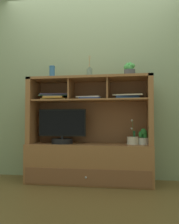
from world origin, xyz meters
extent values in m
cube|color=brown|center=(0.00, 0.00, -0.01)|extent=(6.00, 6.00, 0.02)
cube|color=gray|center=(0.00, 0.27, 1.40)|extent=(6.00, 0.02, 2.80)
cube|color=#915D35|center=(0.00, 0.00, 0.24)|extent=(1.53, 0.47, 0.47)
cube|color=brown|center=(0.00, -0.24, 0.11)|extent=(1.47, 0.01, 0.19)
sphere|color=silver|center=(0.00, -0.26, 0.11)|extent=(0.02, 0.02, 0.02)
cube|color=#915D35|center=(-0.74, 0.00, 0.89)|extent=(0.06, 0.39, 0.83)
cube|color=#915D35|center=(0.74, 0.00, 0.89)|extent=(0.06, 0.39, 0.83)
cube|color=brown|center=(0.00, 0.18, 0.87)|extent=(1.47, 0.02, 0.80)
cube|color=#915D35|center=(0.00, 0.00, 1.29)|extent=(1.53, 0.39, 0.03)
cube|color=#915D35|center=(0.00, 0.00, 1.02)|extent=(1.41, 0.35, 0.02)
cube|color=#915D35|center=(-0.24, 0.00, 1.15)|extent=(0.02, 0.33, 0.25)
cube|color=#915D35|center=(0.24, 0.00, 1.15)|extent=(0.02, 0.33, 0.25)
cylinder|color=black|center=(-0.34, -0.03, 0.51)|extent=(0.26, 0.26, 0.06)
cylinder|color=black|center=(-0.34, -0.03, 0.55)|extent=(0.04, 0.04, 0.03)
cube|color=black|center=(-0.34, -0.03, 0.74)|extent=(0.60, 0.03, 0.34)
cube|color=black|center=(-0.34, -0.05, 0.74)|extent=(0.57, 0.00, 0.31)
cylinder|color=beige|center=(0.53, 0.01, 0.52)|extent=(0.14, 0.14, 0.09)
cylinder|color=beige|center=(0.53, 0.01, 0.48)|extent=(0.16, 0.16, 0.01)
cylinder|color=#4C6B38|center=(0.53, 0.01, 0.67)|extent=(0.01, 0.01, 0.20)
sphere|color=silver|center=(0.52, 0.03, 0.67)|extent=(0.02, 0.02, 0.02)
sphere|color=silver|center=(0.52, 0.03, 0.77)|extent=(0.03, 0.03, 0.03)
ellipsoid|color=#205833|center=(0.55, 0.00, 0.60)|extent=(0.04, 0.05, 0.09)
ellipsoid|color=#205833|center=(0.55, 0.02, 0.60)|extent=(0.04, 0.05, 0.09)
cylinder|color=silver|center=(0.66, 0.02, 0.51)|extent=(0.12, 0.12, 0.08)
cylinder|color=silver|center=(0.66, 0.02, 0.48)|extent=(0.14, 0.14, 0.01)
ellipsoid|color=#267935|center=(0.68, 0.02, 0.59)|extent=(0.05, 0.07, 0.12)
ellipsoid|color=#267935|center=(0.65, 0.04, 0.59)|extent=(0.04, 0.06, 0.08)
ellipsoid|color=#267935|center=(0.63, 0.01, 0.60)|extent=(0.05, 0.04, 0.08)
ellipsoid|color=#267935|center=(0.66, -0.01, 0.63)|extent=(0.07, 0.04, 0.08)
cube|color=navy|center=(0.47, 0.00, 1.03)|extent=(0.28, 0.18, 0.02)
cube|color=#304882|center=(0.47, 0.01, 1.05)|extent=(0.31, 0.20, 0.02)
cube|color=beige|center=(0.48, 0.02, 1.07)|extent=(0.38, 0.27, 0.02)
cube|color=navy|center=(0.01, -0.02, 1.04)|extent=(0.28, 0.28, 0.02)
cube|color=beige|center=(0.00, -0.02, 1.05)|extent=(0.31, 0.24, 0.02)
cube|color=#B9963E|center=(-0.46, -0.01, 1.03)|extent=(0.33, 0.22, 0.02)
cube|color=gold|center=(-0.44, -0.02, 1.05)|extent=(0.25, 0.26, 0.02)
cube|color=#675A5F|center=(-0.46, -0.01, 1.07)|extent=(0.26, 0.27, 0.01)
cube|color=#3C785B|center=(-0.45, -0.02, 1.08)|extent=(0.39, 0.22, 0.01)
cube|color=#312F4A|center=(-0.44, -0.01, 1.09)|extent=(0.39, 0.27, 0.02)
cylinder|color=slate|center=(0.00, 0.00, 1.36)|extent=(0.07, 0.07, 0.11)
cylinder|color=slate|center=(0.00, 0.00, 1.42)|extent=(0.03, 0.03, 0.02)
cylinder|color=tan|center=(0.00, 0.00, 1.50)|extent=(0.00, 0.02, 0.17)
cylinder|color=tan|center=(0.00, 0.00, 1.50)|extent=(0.02, 0.02, 0.17)
cylinder|color=tan|center=(0.00, 0.00, 1.50)|extent=(0.04, 0.01, 0.17)
cylinder|color=tan|center=(0.00, 0.00, 1.50)|extent=(0.01, 0.03, 0.17)
cylinder|color=tan|center=(0.00, 0.00, 1.50)|extent=(0.01, 0.02, 0.17)
cylinder|color=tan|center=(0.00, -0.01, 1.50)|extent=(0.03, 0.01, 0.17)
cylinder|color=tan|center=(0.00, -0.01, 1.50)|extent=(0.03, 0.02, 0.17)
cylinder|color=#49494D|center=(0.50, -0.01, 1.34)|extent=(0.14, 0.14, 0.08)
cylinder|color=#49494D|center=(0.50, -0.01, 1.31)|extent=(0.16, 0.16, 0.01)
ellipsoid|color=#469C47|center=(0.53, -0.01, 1.43)|extent=(0.07, 0.08, 0.06)
ellipsoid|color=#469C47|center=(0.51, 0.02, 1.44)|extent=(0.05, 0.06, 0.10)
ellipsoid|color=#469C47|center=(0.48, 0.01, 1.45)|extent=(0.05, 0.06, 0.06)
ellipsoid|color=#469C47|center=(0.46, -0.02, 1.41)|extent=(0.07, 0.05, 0.07)
ellipsoid|color=#469C47|center=(0.51, -0.02, 1.41)|extent=(0.07, 0.04, 0.08)
cylinder|color=#306191|center=(-0.50, 0.03, 1.38)|extent=(0.07, 0.07, 0.16)
torus|color=#306191|center=(-0.50, 0.03, 1.47)|extent=(0.07, 0.07, 0.01)
camera|label=1|loc=(0.51, -3.10, 0.75)|focal=40.44mm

